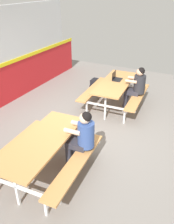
# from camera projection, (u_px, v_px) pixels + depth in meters

# --- Properties ---
(ground_plane) EXTENTS (10.00, 10.00, 0.02)m
(ground_plane) POSITION_uv_depth(u_px,v_px,m) (87.00, 133.00, 5.61)
(ground_plane) COLOR gray
(picnic_table_left) EXTENTS (1.98, 1.67, 0.74)m
(picnic_table_left) POSITION_uv_depth(u_px,v_px,m) (43.00, 148.00, 4.15)
(picnic_table_left) COLOR tan
(picnic_table_left) RESTS_ON ground
(picnic_table_right) EXTENTS (1.98, 1.67, 0.74)m
(picnic_table_right) POSITION_uv_depth(u_px,v_px,m) (115.00, 88.00, 6.49)
(picnic_table_right) COLOR tan
(picnic_table_right) RESTS_ON ground
(student_nearer) EXTENTS (0.38, 0.53, 1.21)m
(student_nearer) POSITION_uv_depth(u_px,v_px,m) (82.00, 136.00, 4.24)
(student_nearer) COLOR #2D2D38
(student_nearer) RESTS_ON ground
(student_further) EXTENTS (0.38, 0.53, 1.21)m
(student_further) POSITION_uv_depth(u_px,v_px,m) (136.00, 85.00, 6.30)
(student_further) COLOR #2D2D38
(student_further) RESTS_ON ground
(laptop_dark) EXTENTS (0.33, 0.24, 0.22)m
(laptop_dark) POSITION_uv_depth(u_px,v_px,m) (116.00, 78.00, 6.55)
(laptop_dark) COLOR black
(laptop_dark) RESTS_ON picnic_table_right
(backpack_dark) EXTENTS (0.30, 0.22, 0.44)m
(backpack_dark) POSITION_uv_depth(u_px,v_px,m) (94.00, 86.00, 7.54)
(backpack_dark) COLOR black
(backpack_dark) RESTS_ON ground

